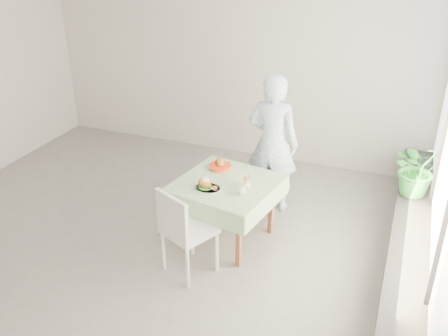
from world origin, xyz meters
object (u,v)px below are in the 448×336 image
at_px(cafe_table, 226,204).
at_px(diner, 273,143).
at_px(main_dish, 206,185).
at_px(potted_plant, 418,168).
at_px(chair_far, 266,191).
at_px(juice_cup_orange, 247,182).
at_px(chair_near, 188,247).

relative_size(cafe_table, diner, 0.68).
relative_size(main_dish, potted_plant, 0.44).
bearing_deg(chair_far, juice_cup_orange, -89.60).
relative_size(chair_far, juice_cup_orange, 3.37).
relative_size(chair_far, diner, 0.52).
bearing_deg(juice_cup_orange, chair_far, 90.40).
height_order(chair_near, potted_plant, potted_plant).
relative_size(diner, main_dish, 6.17).
distance_m(cafe_table, potted_plant, 2.21).
height_order(cafe_table, chair_near, chair_near).
relative_size(cafe_table, main_dish, 4.20).
distance_m(chair_far, potted_plant, 1.81).
bearing_deg(juice_cup_orange, chair_near, -120.23).
bearing_deg(main_dish, cafe_table, 56.07).
distance_m(main_dish, juice_cup_orange, 0.44).
xyz_separation_m(diner, potted_plant, (1.70, 0.05, -0.06)).
distance_m(chair_near, juice_cup_orange, 0.93).
bearing_deg(diner, cafe_table, 75.08).
bearing_deg(potted_plant, main_dish, -150.78).
height_order(cafe_table, main_dish, main_dish).
bearing_deg(cafe_table, diner, 74.20).
xyz_separation_m(main_dish, potted_plant, (2.10, 1.18, 0.04)).
xyz_separation_m(cafe_table, potted_plant, (1.96, 0.96, 0.37)).
relative_size(chair_far, chair_near, 0.93).
height_order(main_dish, potted_plant, potted_plant).
bearing_deg(chair_far, main_dish, -111.35).
distance_m(main_dish, potted_plant, 2.41).
distance_m(chair_far, juice_cup_orange, 0.95).
relative_size(juice_cup_orange, potted_plant, 0.42).
height_order(chair_far, diner, diner).
xyz_separation_m(cafe_table, main_dish, (-0.15, -0.22, 0.33)).
bearing_deg(chair_far, potted_plant, 6.36).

